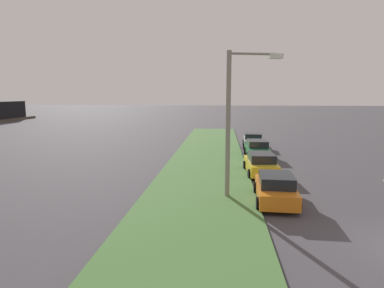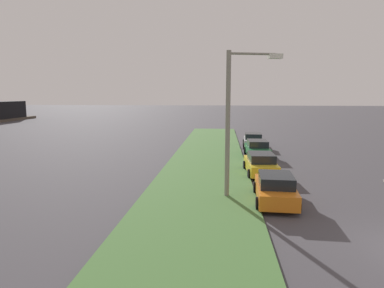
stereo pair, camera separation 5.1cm
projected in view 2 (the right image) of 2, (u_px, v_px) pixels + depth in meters
The scene contains 6 objects.
grass_median at pixel (203, 177), 21.80m from camera, with size 60.00×6.00×0.12m, color #477238.
parked_car_orange at pixel (275, 189), 16.72m from camera, with size 4.38×2.18×1.47m.
parked_car_yellow at pixel (261, 164), 22.60m from camera, with size 4.38×2.17×1.47m.
parked_car_green at pixel (257, 149), 28.91m from camera, with size 4.33×2.08×1.47m.
parked_car_silver at pixel (253, 140), 34.10m from camera, with size 4.39×2.19×1.47m.
streetlight at pixel (235, 114), 17.04m from camera, with size 0.94×2.84×7.50m.
Camera 2 is at (-11.23, 7.08, 5.37)m, focal length 31.50 mm.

